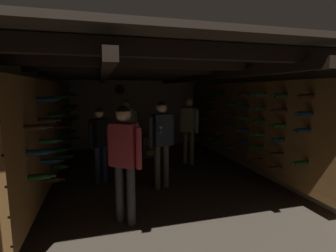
# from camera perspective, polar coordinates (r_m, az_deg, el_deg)

# --- Properties ---
(ground_plane) EXTENTS (8.40, 8.40, 0.00)m
(ground_plane) POSITION_cam_1_polar(r_m,az_deg,el_deg) (5.57, -2.82, -11.56)
(ground_plane) COLOR #473D33
(room_shell) EXTENTS (4.72, 6.52, 2.41)m
(room_shell) POSITION_cam_1_polar(r_m,az_deg,el_deg) (5.52, -3.50, 3.45)
(room_shell) COLOR beige
(room_shell) RESTS_ON ground_plane
(wine_crate_stack) EXTENTS (0.52, 0.35, 0.60)m
(wine_crate_stack) POSITION_cam_1_polar(r_m,az_deg,el_deg) (7.10, -3.80, -4.69)
(wine_crate_stack) COLOR brown
(wine_crate_stack) RESTS_ON ground_plane
(display_bottle) EXTENTS (0.08, 0.08, 0.35)m
(display_bottle) POSITION_cam_1_polar(r_m,az_deg,el_deg) (7.05, -4.33, -1.17)
(display_bottle) COLOR black
(display_bottle) RESTS_ON wine_crate_stack
(person_host_center) EXTENTS (0.53, 0.39, 1.68)m
(person_host_center) POSITION_cam_1_polar(r_m,az_deg,el_deg) (4.73, -1.47, -2.34)
(person_host_center) COLOR #4C473D
(person_host_center) RESTS_ON ground_plane
(person_guest_far_left) EXTENTS (0.54, 0.33, 1.66)m
(person_guest_far_left) POSITION_cam_1_polar(r_m,az_deg,el_deg) (6.32, -9.41, 0.11)
(person_guest_far_left) COLOR #4C473D
(person_guest_far_left) RESTS_ON ground_plane
(person_guest_near_left) EXTENTS (0.44, 0.38, 1.68)m
(person_guest_near_left) POSITION_cam_1_polar(r_m,az_deg,el_deg) (3.52, -9.92, -6.20)
(person_guest_near_left) COLOR #2D2D33
(person_guest_near_left) RESTS_ON ground_plane
(person_guest_mid_left) EXTENTS (0.42, 0.44, 1.54)m
(person_guest_mid_left) POSITION_cam_1_polar(r_m,az_deg,el_deg) (5.19, -15.28, -2.82)
(person_guest_mid_left) COLOR #232D4C
(person_guest_mid_left) RESTS_ON ground_plane
(person_guest_far_right) EXTENTS (0.44, 0.44, 1.68)m
(person_guest_far_right) POSITION_cam_1_polar(r_m,az_deg,el_deg) (6.31, 4.78, 0.32)
(person_guest_far_right) COLOR brown
(person_guest_far_right) RESTS_ON ground_plane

